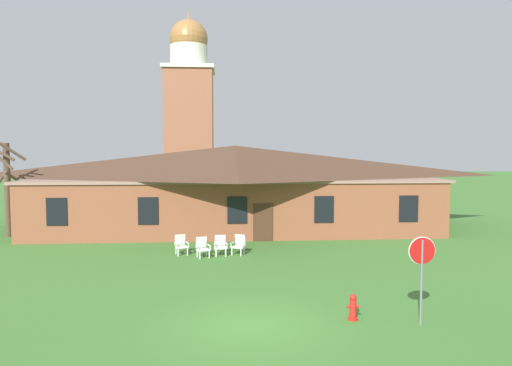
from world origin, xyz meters
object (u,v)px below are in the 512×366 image
(lawn_chair_near_door, at_px, (202,247))
(fire_hydrant, at_px, (353,308))
(stop_sign, at_px, (422,262))
(lawn_chair_middle, at_px, (239,244))
(lawn_chair_left_end, at_px, (220,245))
(lawn_chair_by_porch, at_px, (181,244))

(lawn_chair_near_door, distance_m, fire_hydrant, 9.92)
(stop_sign, relative_size, lawn_chair_near_door, 2.68)
(lawn_chair_near_door, distance_m, lawn_chair_middle, 1.82)
(lawn_chair_near_door, xyz_separation_m, lawn_chair_left_end, (0.85, 0.40, 0.00))
(stop_sign, relative_size, lawn_chair_middle, 2.68)
(stop_sign, height_order, lawn_chair_left_end, stop_sign)
(fire_hydrant, bearing_deg, lawn_chair_by_porch, 122.21)
(fire_hydrant, bearing_deg, stop_sign, -14.66)
(lawn_chair_middle, bearing_deg, lawn_chair_by_porch, 176.28)
(stop_sign, height_order, lawn_chair_by_porch, stop_sign)
(stop_sign, bearing_deg, fire_hydrant, 165.34)
(lawn_chair_by_porch, distance_m, lawn_chair_near_door, 1.28)
(stop_sign, xyz_separation_m, fire_hydrant, (-1.86, 0.49, -1.45))
(lawn_chair_middle, xyz_separation_m, fire_hydrant, (3.08, -9.18, -0.12))
(lawn_chair_by_porch, bearing_deg, lawn_chair_near_door, -33.32)
(stop_sign, height_order, lawn_chair_middle, stop_sign)
(stop_sign, height_order, lawn_chair_near_door, stop_sign)
(stop_sign, bearing_deg, lawn_chair_left_end, 121.44)
(lawn_chair_by_porch, distance_m, lawn_chair_left_end, 1.94)
(lawn_chair_by_porch, xyz_separation_m, lawn_chair_near_door, (1.07, -0.70, 0.00))
(lawn_chair_by_porch, height_order, lawn_chair_near_door, same)
(lawn_chair_middle, height_order, fire_hydrant, lawn_chair_middle)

